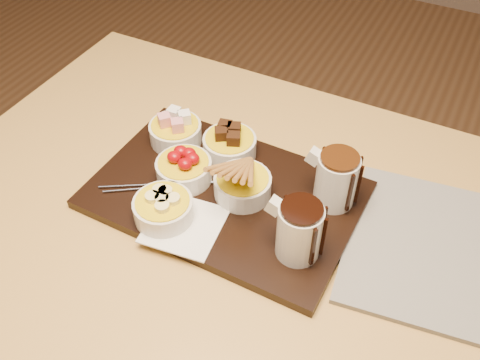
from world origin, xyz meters
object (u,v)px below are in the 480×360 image
at_px(pitcher_dark_chocolate, 299,232).
at_px(newspaper, 467,258).
at_px(serving_board, 225,195).
at_px(bowl_strawberries, 184,170).
at_px(dining_table, 254,254).
at_px(pitcher_milk_chocolate, 336,181).

distance_m(pitcher_dark_chocolate, newspaper, 0.28).
height_order(serving_board, bowl_strawberries, bowl_strawberries).
bearing_deg(pitcher_dark_chocolate, dining_table, 155.68).
height_order(pitcher_dark_chocolate, newspaper, pitcher_dark_chocolate).
bearing_deg(newspaper, bowl_strawberries, 179.55).
height_order(serving_board, newspaper, serving_board).
relative_size(pitcher_milk_chocolate, newspaper, 0.25).
xyz_separation_m(dining_table, serving_board, (-0.07, 0.02, 0.11)).
xyz_separation_m(pitcher_milk_chocolate, newspaper, (0.23, -0.01, -0.06)).
relative_size(serving_board, pitcher_milk_chocolate, 4.78).
height_order(dining_table, pitcher_milk_chocolate, pitcher_milk_chocolate).
distance_m(dining_table, pitcher_milk_chocolate, 0.21).
xyz_separation_m(bowl_strawberries, pitcher_milk_chocolate, (0.26, 0.07, 0.03)).
distance_m(bowl_strawberries, newspaper, 0.49).
distance_m(serving_board, pitcher_milk_chocolate, 0.20).
bearing_deg(pitcher_dark_chocolate, newspaper, 27.24).
bearing_deg(pitcher_dark_chocolate, serving_board, 160.02).
relative_size(serving_board, newspaper, 1.21).
relative_size(dining_table, newspaper, 3.15).
bearing_deg(pitcher_milk_chocolate, dining_table, -140.37).
relative_size(serving_board, pitcher_dark_chocolate, 4.78).
bearing_deg(dining_table, serving_board, 165.10).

